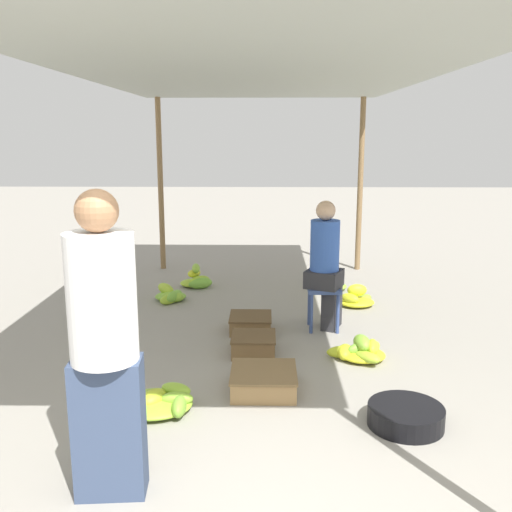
% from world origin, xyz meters
% --- Properties ---
extents(canopy_post_back_left, '(0.08, 0.08, 2.54)m').
position_xyz_m(canopy_post_back_left, '(-1.48, 6.30, 1.27)').
color(canopy_post_back_left, olive).
rests_on(canopy_post_back_left, ground).
extents(canopy_post_back_right, '(0.08, 0.08, 2.54)m').
position_xyz_m(canopy_post_back_right, '(1.48, 6.30, 1.27)').
color(canopy_post_back_right, olive).
rests_on(canopy_post_back_right, ground).
extents(canopy_tarp, '(3.36, 6.40, 0.04)m').
position_xyz_m(canopy_tarp, '(0.00, 3.30, 2.56)').
color(canopy_tarp, '#9EA399').
rests_on(canopy_tarp, canopy_post_front_left).
extents(vendor_foreground, '(0.40, 0.40, 1.74)m').
position_xyz_m(vendor_foreground, '(-0.78, 0.73, 0.91)').
color(vendor_foreground, '#384766').
rests_on(vendor_foreground, ground).
extents(stool, '(0.34, 0.34, 0.46)m').
position_xyz_m(stool, '(0.70, 3.57, 0.37)').
color(stool, '#384C84').
rests_on(stool, ground).
extents(vendor_seated, '(0.45, 0.45, 1.36)m').
position_xyz_m(vendor_seated, '(0.72, 3.57, 0.71)').
color(vendor_seated, '#2D2D33').
rests_on(vendor_seated, ground).
extents(basin_black, '(0.53, 0.53, 0.15)m').
position_xyz_m(basin_black, '(1.08, 1.53, 0.07)').
color(basin_black, black).
rests_on(basin_black, ground).
extents(banana_pile_left_0, '(0.58, 0.60, 0.17)m').
position_xyz_m(banana_pile_left_0, '(-0.71, 1.70, 0.07)').
color(banana_pile_left_0, '#7BB636').
rests_on(banana_pile_left_0, ground).
extents(banana_pile_left_1, '(0.46, 0.45, 0.31)m').
position_xyz_m(banana_pile_left_1, '(-0.84, 5.22, 0.10)').
color(banana_pile_left_1, '#72B238').
rests_on(banana_pile_left_1, ground).
extents(banana_pile_left_2, '(0.40, 0.49, 0.20)m').
position_xyz_m(banana_pile_left_2, '(-1.08, 4.55, 0.07)').
color(banana_pile_left_2, '#73B237').
rests_on(banana_pile_left_2, ground).
extents(banana_pile_right_0, '(0.48, 0.52, 0.27)m').
position_xyz_m(banana_pile_right_0, '(1.17, 4.41, 0.08)').
color(banana_pile_right_0, '#90BE32').
rests_on(banana_pile_right_0, ground).
extents(banana_pile_right_1, '(0.46, 0.43, 0.22)m').
position_xyz_m(banana_pile_right_1, '(0.93, 5.07, 0.08)').
color(banana_pile_right_1, '#88BB34').
rests_on(banana_pile_right_1, ground).
extents(banana_pile_right_2, '(0.55, 0.50, 0.23)m').
position_xyz_m(banana_pile_right_2, '(0.96, 2.72, 0.08)').
color(banana_pile_right_2, '#BDD02A').
rests_on(banana_pile_right_2, ground).
extents(crate_near, '(0.41, 0.41, 0.18)m').
position_xyz_m(crate_near, '(-0.02, 2.86, 0.09)').
color(crate_near, brown).
rests_on(crate_near, ground).
extents(crate_mid, '(0.52, 0.52, 0.17)m').
position_xyz_m(crate_mid, '(0.08, 2.06, 0.09)').
color(crate_mid, '#9E7A4C').
rests_on(crate_mid, ground).
extents(crate_far, '(0.44, 0.44, 0.17)m').
position_xyz_m(crate_far, '(-0.06, 3.48, 0.09)').
color(crate_far, brown).
rests_on(crate_far, ground).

